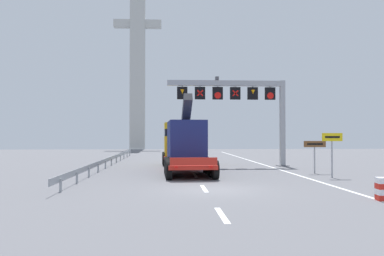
# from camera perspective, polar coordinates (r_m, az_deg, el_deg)

# --- Properties ---
(ground) EXTENTS (112.00, 112.00, 0.00)m
(ground) POSITION_cam_1_polar(r_m,az_deg,el_deg) (19.01, 2.97, -8.78)
(ground) COLOR #5B5B60
(lane_markings) EXTENTS (0.20, 53.75, 0.01)m
(lane_markings) POSITION_cam_1_polar(r_m,az_deg,el_deg) (38.42, -0.81, -4.87)
(lane_markings) COLOR silver
(lane_markings) RESTS_ON ground
(edge_line_right) EXTENTS (0.20, 63.00, 0.01)m
(edge_line_right) POSITION_cam_1_polar(r_m,az_deg,el_deg) (31.92, 11.73, -5.63)
(edge_line_right) COLOR silver
(edge_line_right) RESTS_ON ground
(overhead_lane_gantry) EXTENTS (10.08, 0.90, 7.43)m
(overhead_lane_gantry) POSITION_cam_1_polar(r_m,az_deg,el_deg) (33.61, 7.04, 4.31)
(overhead_lane_gantry) COLOR #9EA0A5
(overhead_lane_gantry) RESTS_ON ground
(heavy_haul_truck_red) EXTENTS (3.48, 14.14, 5.30)m
(heavy_haul_truck_red) POSITION_cam_1_polar(r_m,az_deg,el_deg) (30.47, -1.30, -2.13)
(heavy_haul_truck_red) COLOR red
(heavy_haul_truck_red) RESTS_ON ground
(exit_sign_yellow) EXTENTS (1.25, 0.15, 2.70)m
(exit_sign_yellow) POSITION_cam_1_polar(r_m,az_deg,el_deg) (25.54, 19.33, -2.26)
(exit_sign_yellow) COLOR #9EA0A5
(exit_sign_yellow) RESTS_ON ground
(tourist_info_sign_brown) EXTENTS (1.49, 0.15, 2.19)m
(tourist_info_sign_brown) POSITION_cam_1_polar(r_m,az_deg,el_deg) (28.09, 17.08, -2.85)
(tourist_info_sign_brown) COLOR #9EA0A5
(tourist_info_sign_brown) RESTS_ON ground
(guardrail_left) EXTENTS (0.13, 35.19, 0.76)m
(guardrail_left) POSITION_cam_1_polar(r_m,az_deg,el_deg) (34.73, -11.49, -4.34)
(guardrail_left) COLOR #999EA3
(guardrail_left) RESTS_ON ground
(bridge_pylon_distant) EXTENTS (9.00, 2.00, 38.35)m
(bridge_pylon_distant) POSITION_cam_1_polar(r_m,az_deg,el_deg) (78.29, -7.75, 11.49)
(bridge_pylon_distant) COLOR #B7B7B2
(bridge_pylon_distant) RESTS_ON ground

